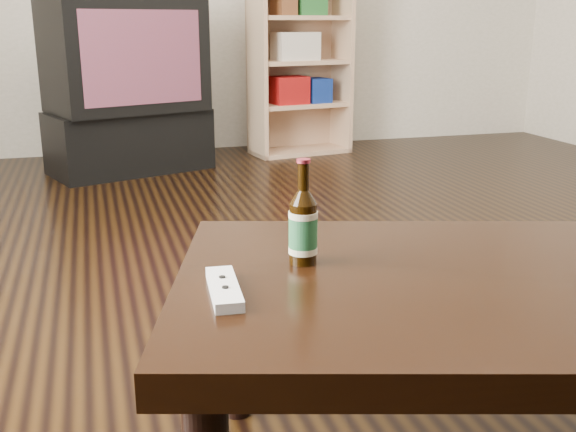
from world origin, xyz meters
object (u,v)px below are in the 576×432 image
object	(u,v)px
coffee_table	(505,307)
remote	(224,289)
tv_stand	(130,141)
tv	(124,56)
bookshelf	(298,58)
beer_bottle	(303,227)

from	to	relation	value
coffee_table	remote	size ratio (longest dim) A/B	7.78
tv_stand	tv	size ratio (longest dim) A/B	0.93
tv_stand	coffee_table	distance (m)	3.30
bookshelf	tv	bearing A→B (deg)	-174.99
tv	coffee_table	size ratio (longest dim) A/B	0.74
bookshelf	remote	distance (m)	3.70
tv_stand	coffee_table	xyz separation A→B (m)	(0.49, -3.26, 0.21)
tv_stand	tv	xyz separation A→B (m)	(0.00, -0.00, 0.52)
tv	coffee_table	bearing A→B (deg)	-100.97
tv	remote	size ratio (longest dim) A/B	5.74
bookshelf	remote	size ratio (longest dim) A/B	7.22
coffee_table	beer_bottle	distance (m)	0.40
bookshelf	coffee_table	size ratio (longest dim) A/B	0.93
bookshelf	remote	xyz separation A→B (m)	(-1.21, -3.50, -0.19)
tv	beer_bottle	distance (m)	3.09
coffee_table	remote	xyz separation A→B (m)	(-0.51, 0.07, 0.07)
beer_bottle	tv_stand	bearing A→B (deg)	92.84
beer_bottle	bookshelf	bearing A→B (deg)	73.09
bookshelf	remote	bearing A→B (deg)	-118.35
tv	tv_stand	bearing A→B (deg)	90.00
bookshelf	beer_bottle	world-z (taller)	bookshelf
bookshelf	beer_bottle	bearing A→B (deg)	-116.24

